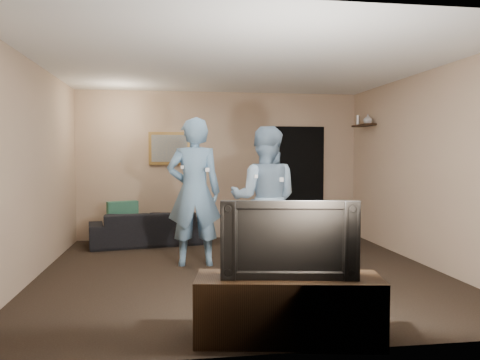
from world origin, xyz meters
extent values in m
plane|color=black|center=(0.00, 0.00, 0.00)|extent=(5.00, 5.00, 0.00)
cube|color=silver|center=(0.00, 0.00, 2.60)|extent=(5.00, 5.00, 0.04)
cube|color=tan|center=(0.00, 2.50, 1.30)|extent=(5.00, 0.04, 2.60)
cube|color=tan|center=(0.00, -2.50, 1.30)|extent=(5.00, 0.04, 2.60)
cube|color=tan|center=(-2.50, 0.00, 1.30)|extent=(0.04, 5.00, 2.60)
cube|color=tan|center=(2.50, 0.00, 1.30)|extent=(0.04, 5.00, 2.60)
imported|color=black|center=(-1.25, 2.00, 0.28)|extent=(1.99, 1.05, 0.55)
cube|color=#1A4E3C|center=(-1.67, 2.00, 0.48)|extent=(0.52, 0.31, 0.49)
cube|color=olive|center=(-0.90, 2.48, 1.60)|extent=(0.72, 0.05, 0.57)
cube|color=slate|center=(-0.90, 2.45, 1.60)|extent=(0.62, 0.01, 0.47)
cube|color=black|center=(1.45, 2.47, 1.00)|extent=(0.90, 0.06, 2.00)
cube|color=silver|center=(0.85, 2.48, 1.30)|extent=(0.08, 0.02, 0.12)
cube|color=black|center=(2.39, 1.80, 1.99)|extent=(0.20, 0.60, 0.03)
imported|color=#B1B1B6|center=(2.39, 1.63, 2.08)|extent=(0.18, 0.18, 0.16)
cylinder|color=silver|center=(2.39, 2.05, 2.09)|extent=(0.06, 0.06, 0.18)
cube|color=black|center=(0.05, -2.25, 0.25)|extent=(1.53, 0.71, 0.53)
imported|color=black|center=(0.05, -2.25, 0.82)|extent=(1.08, 0.32, 0.62)
imported|color=#6891B4|center=(-0.57, 0.43, 0.99)|extent=(0.74, 0.50, 1.98)
cube|color=white|center=(-0.73, 0.21, 1.33)|extent=(0.04, 0.14, 0.04)
cube|color=white|center=(-0.41, 0.21, 1.29)|extent=(0.05, 0.09, 0.05)
imported|color=#7C9AB4|center=(0.30, -0.01, 0.92)|extent=(1.05, 0.91, 1.84)
cube|color=white|center=(0.14, -0.23, 1.22)|extent=(0.04, 0.14, 0.04)
cube|color=white|center=(0.46, -0.23, 1.18)|extent=(0.05, 0.09, 0.05)
camera|label=1|loc=(-0.86, -5.83, 1.47)|focal=35.00mm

